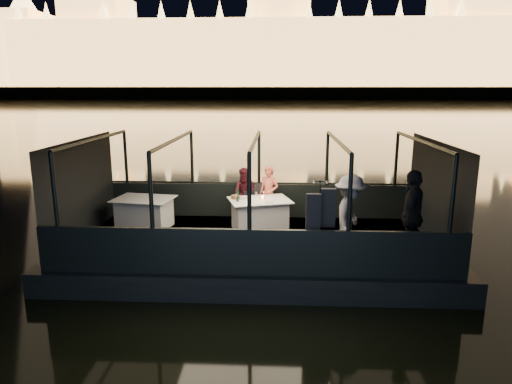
{
  "coord_description": "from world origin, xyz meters",
  "views": [
    {
      "loc": [
        0.52,
        -9.98,
        3.95
      ],
      "look_at": [
        0.0,
        0.4,
        1.55
      ],
      "focal_mm": 32.0,
      "sensor_mm": 36.0,
      "label": 1
    }
  ],
  "objects_px": {
    "chair_port_left": "(251,206)",
    "coat_stand": "(319,225)",
    "wine_bottle": "(238,195)",
    "dining_table_central": "(260,215)",
    "person_man_maroon": "(246,193)",
    "dining_table_aft": "(144,213)",
    "passenger_dark": "(412,220)",
    "chair_port_right": "(262,206)",
    "person_woman_coral": "(269,194)",
    "passenger_stripe": "(350,219)"
  },
  "relations": [
    {
      "from": "passenger_stripe",
      "to": "wine_bottle",
      "type": "relative_size",
      "value": 5.94
    },
    {
      "from": "person_woman_coral",
      "to": "person_man_maroon",
      "type": "bearing_deg",
      "value": -164.92
    },
    {
      "from": "dining_table_central",
      "to": "passenger_dark",
      "type": "xyz_separation_m",
      "value": [
        3.12,
        -1.88,
        0.47
      ]
    },
    {
      "from": "dining_table_aft",
      "to": "wine_bottle",
      "type": "relative_size",
      "value": 4.79
    },
    {
      "from": "dining_table_aft",
      "to": "person_woman_coral",
      "type": "bearing_deg",
      "value": 12.13
    },
    {
      "from": "dining_table_central",
      "to": "dining_table_aft",
      "type": "bearing_deg",
      "value": 178.9
    },
    {
      "from": "dining_table_aft",
      "to": "passenger_dark",
      "type": "relative_size",
      "value": 0.76
    },
    {
      "from": "dining_table_central",
      "to": "passenger_dark",
      "type": "bearing_deg",
      "value": -31.08
    },
    {
      "from": "person_woman_coral",
      "to": "dining_table_aft",
      "type": "bearing_deg",
      "value": -144.67
    },
    {
      "from": "chair_port_right",
      "to": "coat_stand",
      "type": "distance_m",
      "value": 3.33
    },
    {
      "from": "chair_port_left",
      "to": "passenger_stripe",
      "type": "relative_size",
      "value": 0.45
    },
    {
      "from": "person_man_maroon",
      "to": "passenger_dark",
      "type": "height_order",
      "value": "passenger_dark"
    },
    {
      "from": "passenger_dark",
      "to": "chair_port_right",
      "type": "bearing_deg",
      "value": -101.29
    },
    {
      "from": "dining_table_aft",
      "to": "passenger_dark",
      "type": "bearing_deg",
      "value": -17.86
    },
    {
      "from": "dining_table_aft",
      "to": "passenger_stripe",
      "type": "bearing_deg",
      "value": -21.56
    },
    {
      "from": "chair_port_left",
      "to": "coat_stand",
      "type": "distance_m",
      "value": 3.43
    },
    {
      "from": "coat_stand",
      "to": "person_man_maroon",
      "type": "height_order",
      "value": "coat_stand"
    },
    {
      "from": "person_woman_coral",
      "to": "wine_bottle",
      "type": "relative_size",
      "value": 4.97
    },
    {
      "from": "dining_table_aft",
      "to": "chair_port_left",
      "type": "height_order",
      "value": "chair_port_left"
    },
    {
      "from": "dining_table_central",
      "to": "chair_port_left",
      "type": "relative_size",
      "value": 1.82
    },
    {
      "from": "person_woman_coral",
      "to": "person_man_maroon",
      "type": "xyz_separation_m",
      "value": [
        -0.6,
        0.09,
        0.0
      ]
    },
    {
      "from": "dining_table_central",
      "to": "person_man_maroon",
      "type": "distance_m",
      "value": 0.97
    },
    {
      "from": "dining_table_central",
      "to": "coat_stand",
      "type": "xyz_separation_m",
      "value": [
        1.22,
        -2.48,
        0.51
      ]
    },
    {
      "from": "chair_port_right",
      "to": "passenger_dark",
      "type": "distance_m",
      "value": 3.98
    },
    {
      "from": "person_woman_coral",
      "to": "passenger_dark",
      "type": "relative_size",
      "value": 0.78
    },
    {
      "from": "dining_table_central",
      "to": "chair_port_right",
      "type": "xyz_separation_m",
      "value": [
        0.04,
        0.6,
        0.06
      ]
    },
    {
      "from": "person_man_maroon",
      "to": "wine_bottle",
      "type": "height_order",
      "value": "person_man_maroon"
    },
    {
      "from": "dining_table_central",
      "to": "wine_bottle",
      "type": "relative_size",
      "value": 4.88
    },
    {
      "from": "chair_port_right",
      "to": "passenger_dark",
      "type": "relative_size",
      "value": 0.53
    },
    {
      "from": "wine_bottle",
      "to": "dining_table_central",
      "type": "bearing_deg",
      "value": 19.53
    },
    {
      "from": "person_woman_coral",
      "to": "person_man_maroon",
      "type": "distance_m",
      "value": 0.61
    },
    {
      "from": "dining_table_aft",
      "to": "person_man_maroon",
      "type": "distance_m",
      "value": 2.62
    },
    {
      "from": "chair_port_left",
      "to": "person_man_maroon",
      "type": "xyz_separation_m",
      "value": [
        -0.14,
        0.23,
        0.3
      ]
    },
    {
      "from": "person_woman_coral",
      "to": "passenger_stripe",
      "type": "height_order",
      "value": "passenger_stripe"
    },
    {
      "from": "passenger_dark",
      "to": "passenger_stripe",
      "type": "bearing_deg",
      "value": -64.53
    },
    {
      "from": "dining_table_aft",
      "to": "person_woman_coral",
      "type": "distance_m",
      "value": 3.18
    },
    {
      "from": "chair_port_right",
      "to": "wine_bottle",
      "type": "distance_m",
      "value": 1.07
    },
    {
      "from": "coat_stand",
      "to": "person_man_maroon",
      "type": "bearing_deg",
      "value": 116.34
    },
    {
      "from": "dining_table_central",
      "to": "chair_port_left",
      "type": "xyz_separation_m",
      "value": [
        -0.26,
        0.58,
        0.06
      ]
    },
    {
      "from": "dining_table_central",
      "to": "passenger_dark",
      "type": "relative_size",
      "value": 0.77
    },
    {
      "from": "chair_port_left",
      "to": "passenger_dark",
      "type": "distance_m",
      "value": 4.2
    },
    {
      "from": "passenger_stripe",
      "to": "wine_bottle",
      "type": "bearing_deg",
      "value": 73.32
    },
    {
      "from": "dining_table_central",
      "to": "chair_port_right",
      "type": "distance_m",
      "value": 0.6
    },
    {
      "from": "dining_table_central",
      "to": "chair_port_right",
      "type": "relative_size",
      "value": 1.45
    },
    {
      "from": "person_man_maroon",
      "to": "dining_table_central",
      "type": "bearing_deg",
      "value": -45.07
    },
    {
      "from": "person_woman_coral",
      "to": "wine_bottle",
      "type": "distance_m",
      "value": 1.17
    },
    {
      "from": "chair_port_right",
      "to": "passenger_stripe",
      "type": "bearing_deg",
      "value": -75.08
    },
    {
      "from": "dining_table_central",
      "to": "person_woman_coral",
      "type": "bearing_deg",
      "value": 74.32
    },
    {
      "from": "dining_table_central",
      "to": "person_woman_coral",
      "type": "xyz_separation_m",
      "value": [
        0.2,
        0.72,
        0.36
      ]
    },
    {
      "from": "chair_port_left",
      "to": "coat_stand",
      "type": "height_order",
      "value": "coat_stand"
    }
  ]
}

